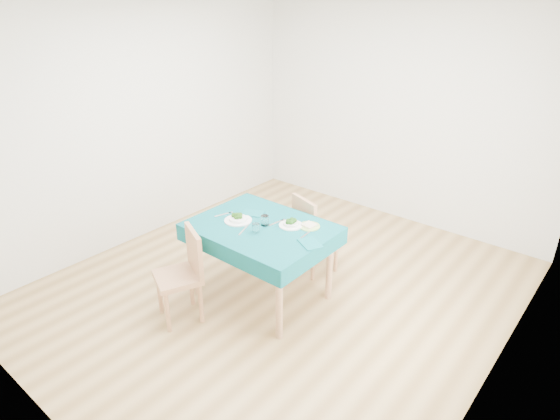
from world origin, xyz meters
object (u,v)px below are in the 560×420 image
Objects in this scene: side_plate at (309,226)px; chair_near at (177,273)px; bowl_near at (238,217)px; chair_far at (317,229)px; table at (262,262)px; bowl_far at (291,223)px.

chair_near is at bearing -124.80° from side_plate.
chair_near reaches higher than bowl_near.
table is at bearing 99.16° from chair_far.
side_plate is at bearing 79.46° from chair_near.
table is 0.49m from bowl_far.
bowl_far reaches higher than table.
chair_near reaches higher than side_plate.
bowl_near is 0.66m from side_plate.
chair_far is 4.80× the size of side_plate.
chair_near reaches higher than table.
bowl_far is at bearing -146.08° from side_plate.
bowl_near is 1.18× the size of bowl_far.
chair_near is 1.52m from chair_far.
bowl_far is at bearing 28.13° from bowl_near.
chair_far is 4.35× the size of bowl_far.
chair_near reaches higher than bowl_far.
chair_far is at bearing 80.85° from table.
chair_near is at bearing -99.45° from bowl_near.
side_plate is (0.35, 0.26, 0.38)m from table.
table is at bearing 89.10° from chair_near.
bowl_near is 1.30× the size of side_plate.
table is 1.33× the size of chair_near.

